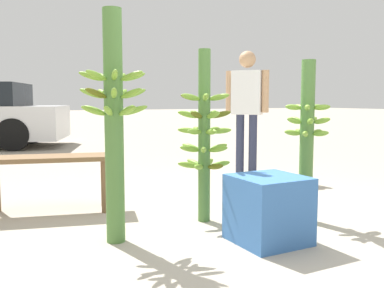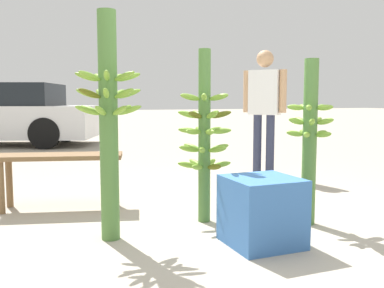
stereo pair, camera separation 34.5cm
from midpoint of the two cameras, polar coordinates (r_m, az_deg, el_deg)
The scene contains 7 objects.
ground_plane at distance 3.23m, azimuth 8.41°, elevation -12.08°, with size 80.00×80.00×0.00m, color #A89E8C.
banana_stalk_left at distance 3.01m, azimuth -7.87°, elevation 3.03°, with size 0.48×0.47×1.61m.
banana_stalk_center at distance 3.45m, azimuth 4.53°, elevation 1.29°, with size 0.44×0.44×1.40m.
banana_stalk_right at distance 3.55m, azimuth 18.14°, elevation 0.68°, with size 0.37×0.36×1.32m.
vendor_person at distance 5.63m, azimuth 11.38°, elevation 5.63°, with size 0.44×0.50×1.63m.
market_bench at distance 4.02m, azimuth -15.11°, elevation -2.68°, with size 1.19×0.63×0.50m.
produce_crate at distance 3.03m, azimuth 12.56°, elevation -8.76°, with size 0.47×0.47×0.47m.
Camera 2 is at (-1.41, -2.72, 0.99)m, focal length 40.00 mm.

